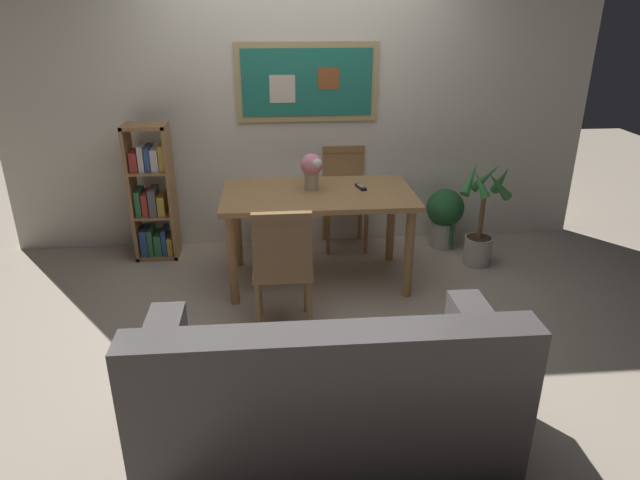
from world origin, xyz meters
The scene contains 12 objects.
ground_plane centered at (0.00, 0.00, 0.00)m, with size 12.00×12.00×0.00m, color tan.
wall_back_with_painting centered at (0.00, 1.39, 1.30)m, with size 5.20×0.14×2.60m.
dining_table centered at (0.09, 0.50, 0.65)m, with size 1.48×0.83×0.75m.
dining_chair_far_left centered at (-0.27, 1.28, 0.54)m, with size 0.40×0.41×0.91m.
dining_chair_far_right centered at (0.39, 1.24, 0.54)m, with size 0.40×0.41×0.91m.
dining_chair_near_left centered at (-0.21, -0.26, 0.54)m, with size 0.40×0.41×0.91m.
leather_couch centered at (-0.03, -1.37, 0.31)m, with size 1.80×0.84×0.84m.
bookshelf centered at (-1.30, 1.10, 0.55)m, with size 0.36×0.28×1.18m.
potted_ivy centered at (1.30, 1.08, 0.32)m, with size 0.34×0.34×0.57m.
potted_palm centered at (1.49, 0.68, 0.38)m, with size 0.42×0.44×0.92m.
flower_vase centered at (0.04, 0.58, 0.92)m, with size 0.18×0.18×0.28m.
tv_remote centered at (0.43, 0.57, 0.76)m, with size 0.08×0.16×0.02m.
Camera 1 is at (-0.26, -3.63, 2.11)m, focal length 31.66 mm.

